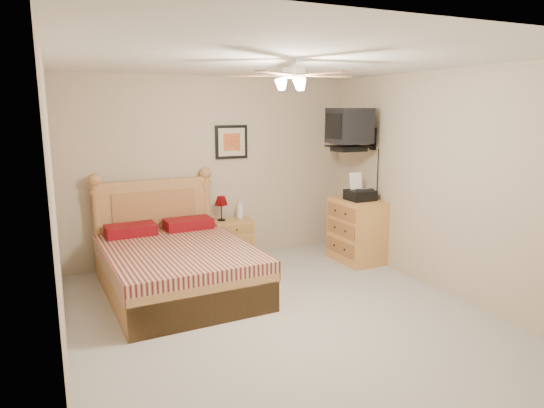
{
  "coord_description": "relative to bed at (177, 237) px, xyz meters",
  "views": [
    {
      "loc": [
        -1.97,
        -4.11,
        2.07
      ],
      "look_at": [
        0.29,
        0.9,
        0.99
      ],
      "focal_mm": 32.0,
      "sensor_mm": 36.0,
      "label": 1
    }
  ],
  "objects": [
    {
      "name": "floor",
      "position": [
        0.78,
        -1.12,
        -0.65
      ],
      "size": [
        4.5,
        4.5,
        0.0
      ],
      "primitive_type": "plane",
      "color": "#A19C91",
      "rests_on": "ground"
    },
    {
      "name": "ceiling",
      "position": [
        0.78,
        -1.12,
        1.85
      ],
      "size": [
        4.0,
        4.5,
        0.04
      ],
      "primitive_type": "cube",
      "color": "white",
      "rests_on": "ground"
    },
    {
      "name": "wall_back",
      "position": [
        0.78,
        1.13,
        0.6
      ],
      "size": [
        4.0,
        0.04,
        2.5
      ],
      "primitive_type": "cube",
      "color": "tan",
      "rests_on": "ground"
    },
    {
      "name": "wall_front",
      "position": [
        0.78,
        -3.37,
        0.6
      ],
      "size": [
        4.0,
        0.04,
        2.5
      ],
      "primitive_type": "cube",
      "color": "tan",
      "rests_on": "ground"
    },
    {
      "name": "wall_left",
      "position": [
        -1.22,
        -1.12,
        0.6
      ],
      "size": [
        0.04,
        4.5,
        2.5
      ],
      "primitive_type": "cube",
      "color": "tan",
      "rests_on": "ground"
    },
    {
      "name": "wall_right",
      "position": [
        2.78,
        -1.12,
        0.6
      ],
      "size": [
        0.04,
        4.5,
        2.5
      ],
      "primitive_type": "cube",
      "color": "tan",
      "rests_on": "ground"
    },
    {
      "name": "bed",
      "position": [
        0.0,
        0.0,
        0.0
      ],
      "size": [
        1.64,
        2.09,
        1.3
      ],
      "primitive_type": null,
      "rotation": [
        0.0,
        0.0,
        0.05
      ],
      "color": "#A06536",
      "rests_on": "ground"
    },
    {
      "name": "nightstand",
      "position": [
        0.97,
        0.88,
        -0.37
      ],
      "size": [
        0.56,
        0.43,
        0.57
      ],
      "primitive_type": "cube",
      "rotation": [
        0.0,
        0.0,
        -0.07
      ],
      "color": "#B57A3D",
      "rests_on": "ground"
    },
    {
      "name": "table_lamp",
      "position": [
        0.83,
        0.92,
        0.09
      ],
      "size": [
        0.23,
        0.23,
        0.34
      ],
      "primitive_type": null,
      "rotation": [
        0.0,
        0.0,
        -0.28
      ],
      "color": "#540407",
      "rests_on": "nightstand"
    },
    {
      "name": "lotion_bottle",
      "position": [
        1.1,
        0.93,
        0.05
      ],
      "size": [
        0.13,
        0.13,
        0.26
      ],
      "primitive_type": "imported",
      "rotation": [
        0.0,
        0.0,
        -0.4
      ],
      "color": "silver",
      "rests_on": "nightstand"
    },
    {
      "name": "framed_picture",
      "position": [
        1.05,
        1.11,
        0.97
      ],
      "size": [
        0.46,
        0.04,
        0.46
      ],
      "primitive_type": "cube",
      "color": "black",
      "rests_on": "wall_back"
    },
    {
      "name": "dresser",
      "position": [
        2.51,
        0.17,
        -0.22
      ],
      "size": [
        0.53,
        0.75,
        0.87
      ],
      "primitive_type": "cube",
      "rotation": [
        0.0,
        0.0,
        0.03
      ],
      "color": "#BD713A",
      "rests_on": "ground"
    },
    {
      "name": "fax_machine",
      "position": [
        2.51,
        0.1,
        0.39
      ],
      "size": [
        0.35,
        0.37,
        0.36
      ],
      "primitive_type": null,
      "rotation": [
        0.0,
        0.0,
        0.02
      ],
      "color": "black",
      "rests_on": "dresser"
    },
    {
      "name": "magazine_lower",
      "position": [
        2.46,
        0.42,
        0.23
      ],
      "size": [
        0.24,
        0.29,
        0.02
      ],
      "primitive_type": "imported",
      "rotation": [
        0.0,
        0.0,
        0.17
      ],
      "color": "#C2B29A",
      "rests_on": "dresser"
    },
    {
      "name": "magazine_upper",
      "position": [
        2.46,
        0.43,
        0.25
      ],
      "size": [
        0.22,
        0.27,
        0.02
      ],
      "primitive_type": "imported",
      "rotation": [
        0.0,
        0.0,
        -0.21
      ],
      "color": "tan",
      "rests_on": "magazine_lower"
    },
    {
      "name": "wall_tv",
      "position": [
        2.53,
        0.22,
        1.16
      ],
      "size": [
        0.56,
        0.46,
        0.58
      ],
      "primitive_type": null,
      "color": "black",
      "rests_on": "wall_right"
    },
    {
      "name": "ceiling_fan",
      "position": [
        0.78,
        -1.32,
        1.71
      ],
      "size": [
        1.14,
        1.14,
        0.28
      ],
      "primitive_type": null,
      "color": "white",
      "rests_on": "ceiling"
    }
  ]
}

